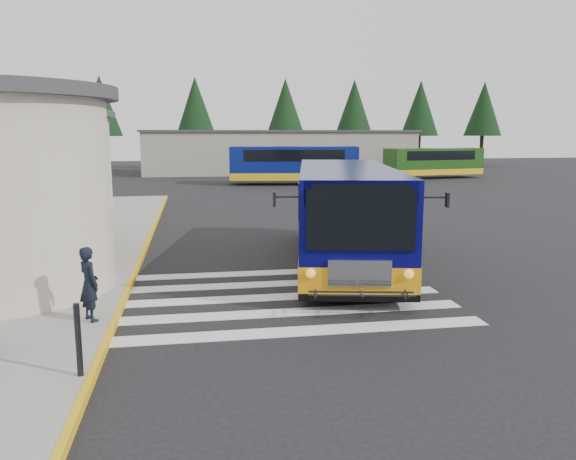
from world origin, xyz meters
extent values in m
plane|color=black|center=(0.00, 0.00, 0.00)|extent=(140.00, 140.00, 0.00)
cube|color=gold|center=(-4.05, 4.00, 0.08)|extent=(0.12, 34.00, 0.16)
cube|color=black|center=(-6.48, 5.00, 1.25)|extent=(0.08, 1.20, 2.20)
cube|color=#38383A|center=(-6.00, 5.00, 2.55)|extent=(1.20, 1.80, 0.12)
cube|color=silver|center=(-0.50, -3.20, 0.01)|extent=(8.00, 0.55, 0.01)
cube|color=silver|center=(-0.50, -2.00, 0.01)|extent=(8.00, 0.55, 0.01)
cube|color=silver|center=(-0.50, -0.80, 0.01)|extent=(8.00, 0.55, 0.01)
cube|color=silver|center=(-0.50, 0.40, 0.01)|extent=(8.00, 0.55, 0.01)
cube|color=silver|center=(-0.50, 1.60, 0.01)|extent=(8.00, 0.55, 0.01)
cube|color=gray|center=(6.00, 42.00, 2.00)|extent=(26.00, 8.00, 4.00)
cube|color=#38383A|center=(6.00, 42.00, 4.10)|extent=(26.40, 8.40, 0.20)
cylinder|color=black|center=(-22.00, 50.00, 1.80)|extent=(0.44, 0.44, 3.60)
cone|color=black|center=(-22.00, 50.00, 6.80)|extent=(4.40, 4.40, 6.40)
cylinder|color=black|center=(-12.00, 50.00, 1.80)|extent=(0.44, 0.44, 3.60)
cone|color=black|center=(-12.00, 50.00, 6.80)|extent=(4.40, 4.40, 6.40)
cylinder|color=black|center=(-2.00, 50.00, 1.80)|extent=(0.44, 0.44, 3.60)
cone|color=black|center=(-2.00, 50.00, 6.80)|extent=(4.40, 4.40, 6.40)
cylinder|color=black|center=(8.00, 50.00, 1.80)|extent=(0.44, 0.44, 3.60)
cone|color=black|center=(8.00, 50.00, 6.80)|extent=(4.40, 4.40, 6.40)
cylinder|color=black|center=(16.00, 50.00, 1.80)|extent=(0.44, 0.44, 3.60)
cone|color=black|center=(16.00, 50.00, 6.80)|extent=(4.40, 4.40, 6.40)
cylinder|color=black|center=(24.00, 50.00, 1.80)|extent=(0.44, 0.44, 3.60)
cone|color=black|center=(24.00, 50.00, 6.80)|extent=(4.40, 4.40, 6.40)
cylinder|color=black|center=(32.00, 50.00, 1.80)|extent=(0.44, 0.44, 3.60)
cone|color=black|center=(32.00, 50.00, 6.80)|extent=(4.40, 4.40, 6.40)
cube|color=#08064F|center=(2.03, 2.39, 1.66)|extent=(4.45, 9.82, 2.48)
cube|color=orange|center=(2.03, 2.39, 0.72)|extent=(4.49, 9.86, 0.59)
cube|color=black|center=(2.03, 2.39, 0.37)|extent=(4.48, 9.85, 0.23)
cube|color=black|center=(1.10, -2.28, 2.06)|extent=(2.29, 0.52, 1.32)
cube|color=silver|center=(1.09, -2.29, 0.90)|extent=(1.36, 0.33, 0.58)
cube|color=black|center=(0.89, 3.48, 2.16)|extent=(1.41, 6.83, 0.95)
cube|color=black|center=(3.51, 2.95, 2.16)|extent=(1.41, 6.83, 0.95)
cylinder|color=black|center=(0.27, -0.49, 0.51)|extent=(0.51, 1.05, 1.01)
cylinder|color=black|center=(2.55, -0.94, 0.51)|extent=(0.51, 1.05, 1.01)
cylinder|color=black|center=(1.44, 5.30, 0.51)|extent=(0.51, 1.05, 1.01)
cylinder|color=black|center=(3.71, 4.85, 0.51)|extent=(0.51, 1.05, 1.01)
cube|color=black|center=(-0.68, -1.75, 2.48)|extent=(0.09, 0.20, 0.32)
cube|color=black|center=(2.94, -2.47, 2.48)|extent=(0.09, 0.20, 0.32)
imported|color=black|center=(-4.50, -2.26, 0.91)|extent=(0.61, 0.66, 1.51)
cylinder|color=black|center=(-4.20, -4.97, 0.73)|extent=(0.10, 0.10, 1.17)
cube|color=navy|center=(5.22, 29.08, 1.67)|extent=(9.95, 3.87, 2.48)
cube|color=gold|center=(5.22, 29.08, 0.67)|extent=(9.98, 3.90, 0.54)
cube|color=black|center=(5.22, 29.08, 2.26)|extent=(7.82, 3.65, 0.86)
cube|color=#194211|center=(18.40, 33.04, 1.50)|extent=(8.99, 3.86, 2.22)
cube|color=gold|center=(18.40, 33.04, 0.60)|extent=(9.02, 3.89, 0.48)
cube|color=black|center=(18.40, 33.04, 2.03)|extent=(7.09, 3.58, 0.77)
camera|label=1|loc=(-2.37, -13.62, 3.87)|focal=35.00mm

